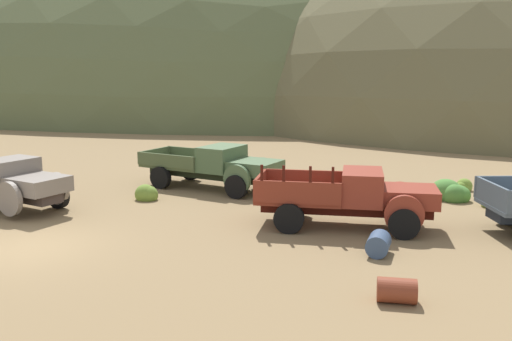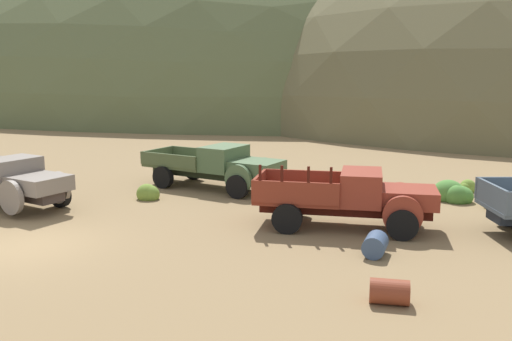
{
  "view_description": "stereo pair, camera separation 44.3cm",
  "coord_description": "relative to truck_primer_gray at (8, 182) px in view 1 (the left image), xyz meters",
  "views": [
    {
      "loc": [
        10.26,
        -13.35,
        5.14
      ],
      "look_at": [
        5.43,
        5.6,
        1.54
      ],
      "focal_mm": 39.22,
      "sensor_mm": 36.0,
      "label": 1
    },
    {
      "loc": [
        10.68,
        -13.24,
        5.14
      ],
      "look_at": [
        5.43,
        5.6,
        1.54
      ],
      "focal_mm": 39.22,
      "sensor_mm": 36.0,
      "label": 2
    }
  ],
  "objects": [
    {
      "name": "oil_drum_tipped",
      "position": [
        13.43,
        -1.92,
        -0.7
      ],
      "size": [
        0.7,
        0.91,
        0.63
      ],
      "color": "#384C6B",
      "rests_on": "ground"
    },
    {
      "name": "bush_front_left",
      "position": [
        4.31,
        2.57,
        -0.8
      ],
      "size": [
        0.94,
        0.77,
        0.8
      ],
      "color": "olive",
      "rests_on": "ground"
    },
    {
      "name": "truck_rust_red",
      "position": [
        12.67,
        0.71,
        -0.02
      ],
      "size": [
        5.87,
        2.73,
        2.16
      ],
      "rotation": [
        0.0,
        0.0,
        0.07
      ],
      "color": "#42140D",
      "rests_on": "ground"
    },
    {
      "name": "bush_between_trucks",
      "position": [
        15.94,
        5.5,
        -0.75
      ],
      "size": [
        1.54,
        1.33,
        1.04
      ],
      "color": "#4C8438",
      "rests_on": "ground"
    },
    {
      "name": "truck_primer_gray",
      "position": [
        0.0,
        0.0,
        0.0
      ],
      "size": [
        6.31,
        3.6,
        2.16
      ],
      "rotation": [
        0.0,
        0.0,
        -0.29
      ],
      "color": "#3D322D",
      "rests_on": "ground"
    },
    {
      "name": "hill_center",
      "position": [
        -12.16,
        56.13,
        -1.01
      ],
      "size": [
        110.82,
        67.14,
        44.38
      ],
      "primitive_type": "ellipsoid",
      "color": "#56603D",
      "rests_on": "ground"
    },
    {
      "name": "oil_drum_by_truck",
      "position": [
        13.94,
        -5.12,
        -0.73
      ],
      "size": [
        0.89,
        0.61,
        0.56
      ],
      "color": "brown",
      "rests_on": "ground"
    },
    {
      "name": "ground_plane",
      "position": [
        3.55,
        -3.86,
        -1.01
      ],
      "size": [
        300.0,
        300.0,
        0.0
      ],
      "primitive_type": "plane",
      "color": "olive"
    },
    {
      "name": "bush_lone_scrub",
      "position": [
        17.59,
        4.68,
        -0.81
      ],
      "size": [
        1.25,
        1.08,
        0.82
      ],
      "color": "olive",
      "rests_on": "ground"
    },
    {
      "name": "bush_near_barrel",
      "position": [
        16.63,
        7.41,
        -0.85
      ],
      "size": [
        0.71,
        0.7,
        0.67
      ],
      "color": "olive",
      "rests_on": "ground"
    },
    {
      "name": "truck_weathered_green",
      "position": [
        6.56,
        5.09,
        -0.02
      ],
      "size": [
        6.57,
        3.71,
        1.89
      ],
      "rotation": [
        0.0,
        0.0,
        -0.26
      ],
      "color": "#232B1B",
      "rests_on": "ground"
    },
    {
      "name": "hill_far_left",
      "position": [
        26.82,
        60.63,
        -1.01
      ],
      "size": [
        81.26,
        87.31,
        45.26
      ],
      "primitive_type": "ellipsoid",
      "color": "brown",
      "rests_on": "ground"
    }
  ]
}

